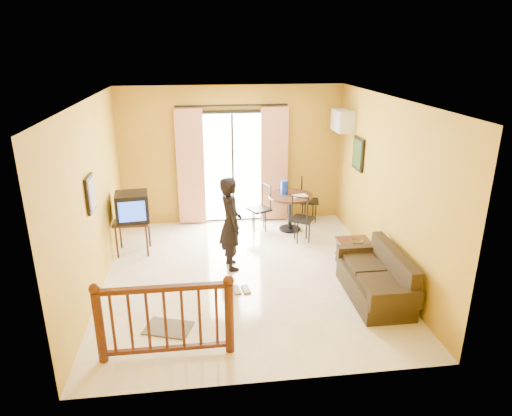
{
  "coord_description": "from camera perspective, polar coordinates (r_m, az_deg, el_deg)",
  "views": [
    {
      "loc": [
        -0.68,
        -6.57,
        3.55
      ],
      "look_at": [
        0.19,
        0.2,
        1.08
      ],
      "focal_mm": 32.0,
      "sensor_mm": 36.0,
      "label": 1
    }
  ],
  "objects": [
    {
      "name": "dining_chairs",
      "position": [
        9.22,
        4.25,
        -2.81
      ],
      "size": [
        1.61,
        1.52,
        0.95
      ],
      "color": "black",
      "rests_on": "ground"
    },
    {
      "name": "tv_table",
      "position": [
        8.36,
        -15.22,
        -1.98
      ],
      "size": [
        0.62,
        0.51,
        0.62
      ],
      "color": "black",
      "rests_on": "ground"
    },
    {
      "name": "television",
      "position": [
        8.24,
        -15.22,
        0.14
      ],
      "size": [
        0.61,
        0.57,
        0.5
      ],
      "rotation": [
        0.0,
        0.0,
        0.11
      ],
      "color": "black",
      "rests_on": "tv_table"
    },
    {
      "name": "ground",
      "position": [
        7.49,
        -1.26,
        -8.39
      ],
      "size": [
        5.0,
        5.0,
        0.0
      ],
      "primitive_type": "plane",
      "color": "beige",
      "rests_on": "ground"
    },
    {
      "name": "sandals",
      "position": [
        7.06,
        -1.85,
        -10.18
      ],
      "size": [
        0.28,
        0.26,
        0.03
      ],
      "color": "brown",
      "rests_on": "ground"
    },
    {
      "name": "sofa",
      "position": [
        6.99,
        14.98,
        -8.74
      ],
      "size": [
        0.73,
        1.56,
        0.74
      ],
      "rotation": [
        0.0,
        0.0,
        -0.01
      ],
      "color": "black",
      "rests_on": "ground"
    },
    {
      "name": "water_jug",
      "position": [
        9.03,
        3.56,
        2.6
      ],
      "size": [
        0.15,
        0.15,
        0.28
      ],
      "primitive_type": "cylinder",
      "color": "#1431BC",
      "rests_on": "dining_table"
    },
    {
      "name": "coffee_table",
      "position": [
        7.67,
        12.74,
        -5.78
      ],
      "size": [
        0.54,
        0.98,
        0.43
      ],
      "color": "black",
      "rests_on": "ground"
    },
    {
      "name": "picture_left",
      "position": [
        6.85,
        -19.96,
        1.68
      ],
      "size": [
        0.05,
        0.42,
        0.52
      ],
      "color": "black",
      "rests_on": "room_shell"
    },
    {
      "name": "standing_person",
      "position": [
        7.45,
        -3.19,
        -1.96
      ],
      "size": [
        0.47,
        0.63,
        1.57
      ],
      "primitive_type": "imported",
      "rotation": [
        0.0,
        0.0,
        1.75
      ],
      "color": "black",
      "rests_on": "ground"
    },
    {
      "name": "dining_table",
      "position": [
        9.07,
        4.31,
        0.71
      ],
      "size": [
        0.88,
        0.88,
        0.73
      ],
      "color": "black",
      "rests_on": "ground"
    },
    {
      "name": "room_shell",
      "position": [
        6.85,
        -1.37,
        4.25
      ],
      "size": [
        5.0,
        5.0,
        5.0
      ],
      "color": "white",
      "rests_on": "ground"
    },
    {
      "name": "botanical_print",
      "position": [
        8.59,
        12.65,
        6.63
      ],
      "size": [
        0.05,
        0.5,
        0.6
      ],
      "color": "black",
      "rests_on": "room_shell"
    },
    {
      "name": "stair_balustrade",
      "position": [
        5.56,
        -11.31,
        -13.03
      ],
      "size": [
        1.63,
        0.13,
        1.04
      ],
      "color": "#471E0F",
      "rests_on": "ground"
    },
    {
      "name": "serving_tray",
      "position": [
        8.96,
        5.48,
        1.54
      ],
      "size": [
        0.31,
        0.24,
        0.02
      ],
      "primitive_type": "cube",
      "rotation": [
        0.0,
        0.0,
        0.23
      ],
      "color": "#EFE6CC",
      "rests_on": "dining_table"
    },
    {
      "name": "doormat",
      "position": [
        6.33,
        -10.92,
        -14.51
      ],
      "size": [
        0.7,
        0.58,
        0.02
      ],
      "primitive_type": "cube",
      "rotation": [
        0.0,
        0.0,
        -0.34
      ],
      "color": "#575146",
      "rests_on": "ground"
    },
    {
      "name": "balcony_door",
      "position": [
        9.33,
        -2.92,
        5.18
      ],
      "size": [
        2.25,
        0.14,
        2.46
      ],
      "color": "black",
      "rests_on": "ground"
    },
    {
      "name": "air_conditioner",
      "position": [
        9.06,
        10.76,
        10.66
      ],
      "size": [
        0.31,
        0.6,
        0.4
      ],
      "color": "silver",
      "rests_on": "room_shell"
    },
    {
      "name": "bowl",
      "position": [
        7.71,
        12.51,
        -4.2
      ],
      "size": [
        0.25,
        0.25,
        0.06
      ],
      "primitive_type": "imported",
      "rotation": [
        0.0,
        0.0,
        0.34
      ],
      "color": "brown",
      "rests_on": "coffee_table"
    }
  ]
}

